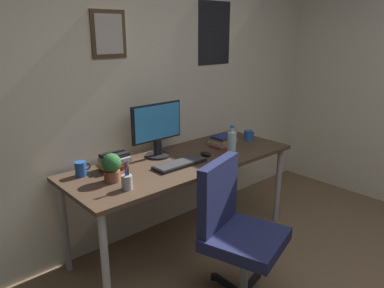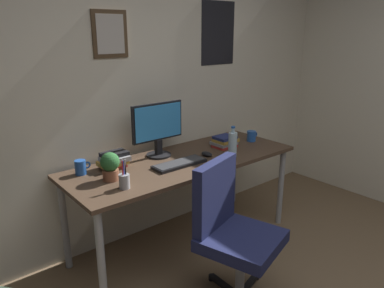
{
  "view_description": "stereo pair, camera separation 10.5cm",
  "coord_description": "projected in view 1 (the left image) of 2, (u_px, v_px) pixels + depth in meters",
  "views": [
    {
      "loc": [
        -1.74,
        -0.37,
        1.72
      ],
      "look_at": [
        0.04,
        1.61,
        0.9
      ],
      "focal_mm": 34.39,
      "sensor_mm": 36.0,
      "label": 1
    },
    {
      "loc": [
        -1.66,
        -0.44,
        1.72
      ],
      "look_at": [
        0.04,
        1.61,
        0.9
      ],
      "focal_mm": 34.39,
      "sensor_mm": 36.0,
      "label": 2
    }
  ],
  "objects": [
    {
      "name": "monitor",
      "position": [
        157.0,
        128.0,
        2.91
      ],
      "size": [
        0.46,
        0.2,
        0.43
      ],
      "color": "black",
      "rests_on": "desk"
    },
    {
      "name": "book_stack_left",
      "position": [
        223.0,
        141.0,
        3.21
      ],
      "size": [
        0.2,
        0.17,
        0.1
      ],
      "color": "#B22D28",
      "rests_on": "desk"
    },
    {
      "name": "book_stack_right",
      "position": [
        114.0,
        161.0,
        2.7
      ],
      "size": [
        0.22,
        0.15,
        0.12
      ],
      "color": "#B22D28",
      "rests_on": "desk"
    },
    {
      "name": "wall_back",
      "position": [
        146.0,
        84.0,
        3.03
      ],
      "size": [
        4.4,
        0.1,
        2.6
      ],
      "color": "beige",
      "rests_on": "ground_plane"
    },
    {
      "name": "coffee_mug_near",
      "position": [
        81.0,
        169.0,
        2.56
      ],
      "size": [
        0.12,
        0.08,
        0.1
      ],
      "color": "#2659B2",
      "rests_on": "desk"
    },
    {
      "name": "coffee_mug_far",
      "position": [
        249.0,
        135.0,
        3.39
      ],
      "size": [
        0.12,
        0.08,
        0.09
      ],
      "color": "#2659B2",
      "rests_on": "desk"
    },
    {
      "name": "computer_mouse",
      "position": [
        206.0,
        154.0,
        2.98
      ],
      "size": [
        0.06,
        0.11,
        0.04
      ],
      "color": "black",
      "rests_on": "desk"
    },
    {
      "name": "keyboard",
      "position": [
        180.0,
        164.0,
        2.77
      ],
      "size": [
        0.43,
        0.15,
        0.03
      ],
      "color": "black",
      "rests_on": "desk"
    },
    {
      "name": "office_chair",
      "position": [
        234.0,
        227.0,
        2.34
      ],
      "size": [
        0.58,
        0.59,
        0.95
      ],
      "color": "#1E234C",
      "rests_on": "ground_plane"
    },
    {
      "name": "water_bottle",
      "position": [
        232.0,
        144.0,
        2.95
      ],
      "size": [
        0.07,
        0.07,
        0.25
      ],
      "color": "silver",
      "rests_on": "desk"
    },
    {
      "name": "desk",
      "position": [
        184.0,
        168.0,
        2.93
      ],
      "size": [
        1.9,
        0.71,
        0.75
      ],
      "color": "#4C3828",
      "rests_on": "ground_plane"
    },
    {
      "name": "potted_plant",
      "position": [
        112.0,
        167.0,
        2.45
      ],
      "size": [
        0.13,
        0.13,
        0.2
      ],
      "color": "brown",
      "rests_on": "desk"
    },
    {
      "name": "pen_cup",
      "position": [
        127.0,
        181.0,
        2.34
      ],
      "size": [
        0.07,
        0.07,
        0.2
      ],
      "color": "#9EA0A5",
      "rests_on": "desk"
    }
  ]
}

